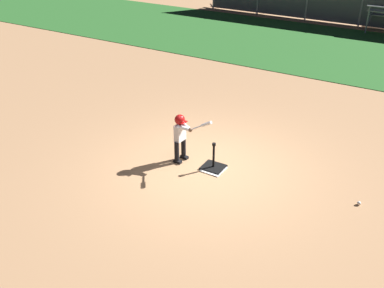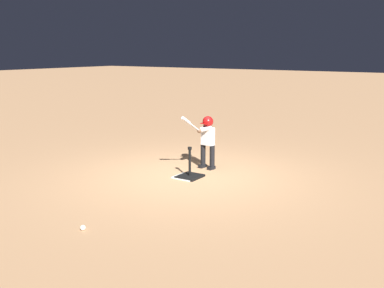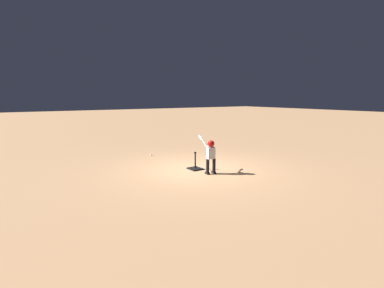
# 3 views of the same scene
# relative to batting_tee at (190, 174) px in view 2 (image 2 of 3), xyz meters

# --- Properties ---
(ground_plane) EXTENTS (90.00, 90.00, 0.00)m
(ground_plane) POSITION_rel_batting_tee_xyz_m (-0.06, -0.08, -0.07)
(ground_plane) COLOR #AD7F56
(home_plate) EXTENTS (0.45, 0.45, 0.02)m
(home_plate) POSITION_rel_batting_tee_xyz_m (0.03, -0.05, -0.06)
(home_plate) COLOR white
(home_plate) RESTS_ON ground_plane
(batting_tee) EXTENTS (0.47, 0.42, 0.60)m
(batting_tee) POSITION_rel_batting_tee_xyz_m (0.00, 0.00, 0.00)
(batting_tee) COLOR black
(batting_tee) RESTS_ON ground_plane
(batter_child) EXTENTS (0.91, 0.35, 1.18)m
(batter_child) POSITION_rel_batting_tee_xyz_m (-0.74, -0.08, 0.62)
(batter_child) COLOR black
(batter_child) RESTS_ON ground_plane
(baseball) EXTENTS (0.07, 0.07, 0.07)m
(baseball) POSITION_rel_batting_tee_xyz_m (2.96, 0.23, -0.04)
(baseball) COLOR white
(baseball) RESTS_ON ground_plane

